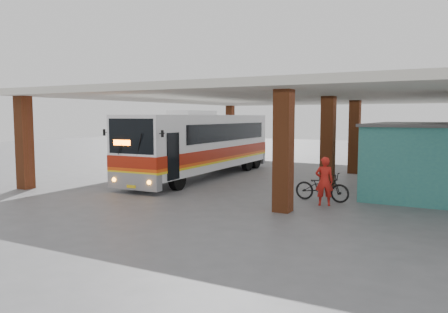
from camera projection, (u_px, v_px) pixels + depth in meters
ground at (243, 192)px, 19.71m from camera, size 90.00×90.00×0.00m
brick_columns at (308, 140)px, 23.22m from camera, size 20.10×21.60×4.35m
canopy_roof at (301, 97)px, 24.76m from camera, size 21.00×23.00×0.30m
shop_building at (433, 158)px, 19.55m from camera, size 5.20×8.20×3.11m
coach_bus at (202, 144)px, 24.44m from camera, size 3.07×12.84×3.72m
motorcycle at (322, 187)px, 17.55m from camera, size 2.23×0.84×1.16m
pedestrian at (324, 181)px, 16.62m from camera, size 0.80×0.66×1.88m
red_chair at (376, 172)px, 23.93m from camera, size 0.53×0.53×0.78m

